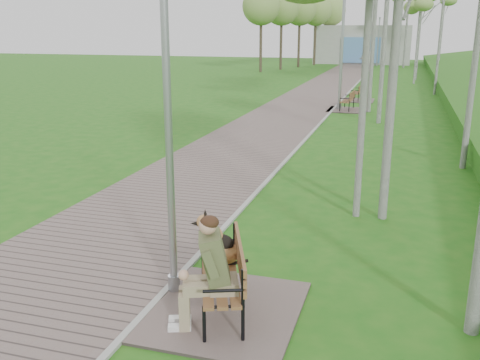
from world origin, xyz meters
name	(u,v)px	position (x,y,z in m)	size (l,w,h in m)	color
ground	(238,213)	(0.00, 0.00, 0.00)	(120.00, 120.00, 0.00)	#1D5F15
walkway	(317,93)	(-1.75, 21.50, 0.02)	(3.50, 67.00, 0.04)	#705F5B
kerb	(347,94)	(0.00, 21.50, 0.03)	(0.10, 67.00, 0.05)	#999993
building_north	(363,45)	(-1.50, 50.97, 1.99)	(10.00, 5.20, 4.00)	#9E9E99
bench_main	(215,279)	(0.89, -3.93, 0.49)	(2.00, 2.22, 1.74)	#705F5B
bench_second	(347,106)	(0.62, 15.25, 0.20)	(1.78, 1.98, 1.09)	#705F5B
bench_third	(357,97)	(0.76, 18.87, 0.19)	(1.69, 1.88, 1.04)	#705F5B
lamp_post_near	(169,148)	(0.12, -3.56, 2.14)	(0.18, 0.18, 4.58)	#919498
lamp_post_second	(342,51)	(0.25, 15.30, 2.68)	(0.22, 0.22, 5.73)	#919498
lamp_post_third	(369,46)	(0.14, 35.64, 2.34)	(0.19, 0.19, 5.00)	#919498
lamp_post_far	(378,44)	(0.32, 46.73, 2.22)	(0.18, 0.18, 4.76)	#919498
pedestrian_near	(368,60)	(-0.30, 43.09, 0.78)	(0.57, 0.37, 1.56)	white
pedestrian_far	(364,59)	(-0.78, 43.57, 0.82)	(0.80, 0.62, 1.64)	gray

